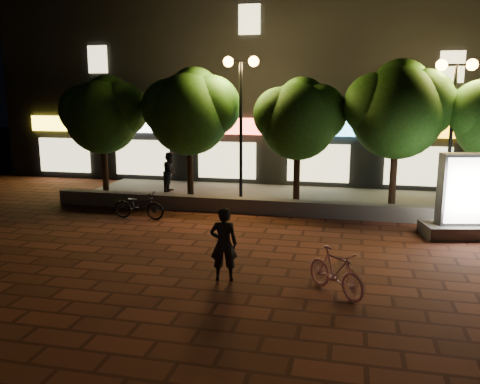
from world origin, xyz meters
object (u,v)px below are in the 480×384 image
(tree_mid, at_px, (300,116))
(rider, at_px, (224,244))
(tree_far_left, at_px, (104,112))
(scooter_parked, at_px, (139,205))
(pedestrian, at_px, (170,172))
(street_lamp_left, at_px, (241,92))
(scooter_pink, at_px, (336,272))
(street_lamp_right, at_px, (454,97))
(tree_right, at_px, (399,107))
(ad_kiosk, at_px, (465,204))
(tree_left, at_px, (191,109))

(tree_mid, distance_m, rider, 8.00)
(tree_far_left, height_order, scooter_parked, tree_far_left)
(tree_mid, height_order, pedestrian, tree_mid)
(street_lamp_left, xyz_separation_m, scooter_pink, (3.70, -7.57, -3.55))
(street_lamp_left, distance_m, rider, 8.12)
(rider, bearing_deg, tree_far_left, -61.72)
(scooter_pink, relative_size, pedestrian, 0.98)
(street_lamp_left, relative_size, scooter_pink, 3.29)
(street_lamp_right, height_order, scooter_pink, street_lamp_right)
(tree_right, distance_m, scooter_parked, 9.20)
(scooter_parked, relative_size, pedestrian, 1.07)
(street_lamp_left, xyz_separation_m, ad_kiosk, (7.05, -2.60, -3.07))
(tree_left, relative_size, tree_right, 0.97)
(scooter_pink, distance_m, pedestrian, 11.36)
(ad_kiosk, bearing_deg, street_lamp_left, 159.75)
(ad_kiosk, height_order, scooter_parked, ad_kiosk)
(rider, bearing_deg, ad_kiosk, -153.86)
(tree_mid, height_order, rider, tree_mid)
(tree_right, relative_size, ad_kiosk, 2.12)
(tree_far_left, distance_m, rider, 10.47)
(tree_far_left, xyz_separation_m, street_lamp_left, (5.45, -0.26, 0.74))
(rider, bearing_deg, tree_left, -80.18)
(scooter_parked, bearing_deg, street_lamp_right, -73.21)
(tree_far_left, distance_m, tree_right, 10.81)
(tree_right, bearing_deg, street_lamp_right, -9.10)
(tree_left, xyz_separation_m, scooter_parked, (-0.79, -3.07, -2.99))
(tree_right, relative_size, scooter_parked, 2.95)
(tree_mid, height_order, street_lamp_right, street_lamp_right)
(scooter_parked, distance_m, pedestrian, 4.27)
(tree_mid, height_order, tree_right, tree_right)
(tree_far_left, bearing_deg, street_lamp_right, -1.21)
(tree_far_left, xyz_separation_m, scooter_parked, (2.71, -3.07, -2.84))
(scooter_pink, bearing_deg, street_lamp_right, 21.45)
(scooter_pink, bearing_deg, tree_left, 80.78)
(street_lamp_right, bearing_deg, tree_left, 178.32)
(tree_far_left, distance_m, ad_kiosk, 13.03)
(tree_far_left, height_order, ad_kiosk, tree_far_left)
(tree_right, distance_m, rider, 9.04)
(tree_left, xyz_separation_m, street_lamp_left, (1.95, -0.26, 0.58))
(tree_mid, bearing_deg, scooter_pink, -78.09)
(tree_left, xyz_separation_m, tree_mid, (4.00, -0.00, -0.23))
(street_lamp_left, height_order, pedestrian, street_lamp_left)
(street_lamp_left, xyz_separation_m, scooter_parked, (-2.74, -2.81, -3.58))
(street_lamp_right, bearing_deg, tree_far_left, 178.79)
(tree_right, bearing_deg, pedestrian, 172.46)
(street_lamp_left, bearing_deg, tree_mid, 7.31)
(tree_far_left, xyz_separation_m, street_lamp_right, (12.45, -0.26, 0.60))
(tree_far_left, bearing_deg, rider, -48.36)
(tree_mid, xyz_separation_m, scooter_pink, (1.65, -7.83, -2.74))
(tree_mid, relative_size, tree_right, 0.89)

